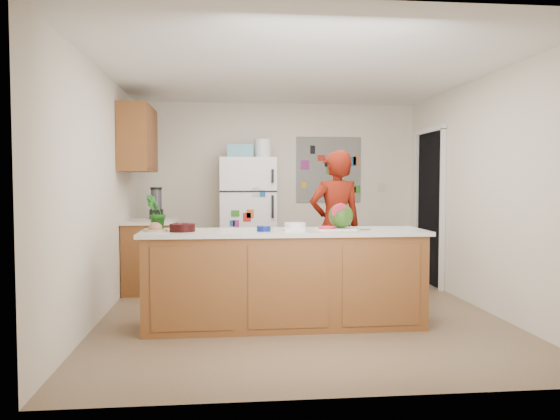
{
  "coord_description": "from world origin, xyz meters",
  "views": [
    {
      "loc": [
        -0.77,
        -5.6,
        1.38
      ],
      "look_at": [
        -0.17,
        0.2,
        1.07
      ],
      "focal_mm": 35.0,
      "sensor_mm": 36.0,
      "label": 1
    }
  ],
  "objects": [
    {
      "name": "person",
      "position": [
        0.52,
        0.61,
        0.87
      ],
      "size": [
        0.7,
        0.52,
        1.74
      ],
      "primitive_type": "imported",
      "rotation": [
        0.0,
        0.0,
        3.32
      ],
      "color": "maroon",
      "rests_on": "floor"
    },
    {
      "name": "cherry_bowl",
      "position": [
        -1.15,
        -0.54,
        0.96
      ],
      "size": [
        0.28,
        0.28,
        0.07
      ],
      "primitive_type": "cylinder",
      "rotation": [
        0.0,
        0.0,
        0.22
      ],
      "color": "black",
      "rests_on": "peninsula_top"
    },
    {
      "name": "peninsula_base",
      "position": [
        -0.2,
        -0.5,
        0.44
      ],
      "size": [
        2.6,
        0.62,
        0.88
      ],
      "primitive_type": "cube",
      "color": "brown",
      "rests_on": "floor"
    },
    {
      "name": "floor",
      "position": [
        0.0,
        0.0,
        -0.01
      ],
      "size": [
        4.0,
        4.5,
        0.02
      ],
      "primitive_type": "cube",
      "color": "brown",
      "rests_on": "ground"
    },
    {
      "name": "wall_right",
      "position": [
        2.01,
        0.0,
        1.25
      ],
      "size": [
        0.02,
        4.5,
        2.5
      ],
      "primitive_type": "cube",
      "color": "beige",
      "rests_on": "ground"
    },
    {
      "name": "cobalt_bowl",
      "position": [
        -0.4,
        -0.6,
        0.95
      ],
      "size": [
        0.15,
        0.15,
        0.05
      ],
      "primitive_type": "cylinder",
      "rotation": [
        0.0,
        0.0,
        0.15
      ],
      "color": "navy",
      "rests_on": "peninsula_top"
    },
    {
      "name": "blender_appliance",
      "position": [
        -1.64,
        1.57,
        1.09
      ],
      "size": [
        0.14,
        0.14,
        0.38
      ],
      "primitive_type": "cylinder",
      "color": "black",
      "rests_on": "side_counter_top"
    },
    {
      "name": "fridge_top_bin",
      "position": [
        -0.55,
        1.88,
        1.79
      ],
      "size": [
        0.35,
        0.28,
        0.18
      ],
      "primitive_type": "cube",
      "color": "#5999B2",
      "rests_on": "refrigerator"
    },
    {
      "name": "refrigerator",
      "position": [
        -0.45,
        1.88,
        0.85
      ],
      "size": [
        0.75,
        0.7,
        1.7
      ],
      "primitive_type": "cube",
      "color": "silver",
      "rests_on": "floor"
    },
    {
      "name": "keys",
      "position": [
        0.56,
        -0.57,
        0.93
      ],
      "size": [
        0.09,
        0.05,
        0.01
      ],
      "primitive_type": "cube",
      "rotation": [
        0.0,
        0.0,
        0.14
      ],
      "color": "slate",
      "rests_on": "peninsula_top"
    },
    {
      "name": "wall_back",
      "position": [
        0.0,
        2.26,
        1.25
      ],
      "size": [
        4.0,
        0.02,
        2.5
      ],
      "primitive_type": "cube",
      "color": "beige",
      "rests_on": "ground"
    },
    {
      "name": "peninsula_top",
      "position": [
        -0.2,
        -0.5,
        0.9
      ],
      "size": [
        2.68,
        0.7,
        0.04
      ],
      "primitive_type": "cube",
      "color": "silver",
      "rests_on": "peninsula_base"
    },
    {
      "name": "side_counter_top",
      "position": [
        -1.69,
        1.35,
        0.88
      ],
      "size": [
        0.64,
        0.84,
        0.04
      ],
      "primitive_type": "cube",
      "color": "silver",
      "rests_on": "side_counter_base"
    },
    {
      "name": "watermelon_slice",
      "position": [
        0.2,
        -0.51,
        0.94
      ],
      "size": [
        0.15,
        0.15,
        0.02
      ],
      "primitive_type": "cylinder",
      "color": "#CB2649",
      "rests_on": "cutting_board"
    },
    {
      "name": "side_counter_base",
      "position": [
        -1.69,
        1.35,
        0.43
      ],
      "size": [
        0.6,
        0.8,
        0.86
      ],
      "primitive_type": "cube",
      "color": "brown",
      "rests_on": "floor"
    },
    {
      "name": "white_bowl",
      "position": [
        -0.09,
        -0.38,
        0.95
      ],
      "size": [
        0.23,
        0.23,
        0.06
      ],
      "primitive_type": "cylinder",
      "rotation": [
        0.0,
        0.0,
        0.1
      ],
      "color": "white",
      "rests_on": "peninsula_top"
    },
    {
      "name": "doorway",
      "position": [
        1.99,
        1.45,
        1.02
      ],
      "size": [
        0.03,
        0.85,
        2.04
      ],
      "primitive_type": "cube",
      "color": "black",
      "rests_on": "ground"
    },
    {
      "name": "potted_plant",
      "position": [
        -1.4,
        -0.45,
        1.09
      ],
      "size": [
        0.24,
        0.22,
        0.34
      ],
      "primitive_type": "imported",
      "rotation": [
        0.0,
        0.0,
        3.67
      ],
      "color": "#113D10",
      "rests_on": "peninsula_top"
    },
    {
      "name": "watermelon",
      "position": [
        0.35,
        -0.44,
        1.05
      ],
      "size": [
        0.24,
        0.24,
        0.24
      ],
      "primitive_type": "sphere",
      "color": "#295D0E",
      "rests_on": "cutting_board"
    },
    {
      "name": "cutting_board",
      "position": [
        0.29,
        -0.46,
        0.93
      ],
      "size": [
        0.37,
        0.29,
        0.01
      ],
      "primitive_type": "cube",
      "rotation": [
        0.0,
        0.0,
        0.04
      ],
      "color": "white",
      "rests_on": "peninsula_top"
    },
    {
      "name": "wall_left",
      "position": [
        -2.01,
        0.0,
        1.25
      ],
      "size": [
        0.02,
        4.5,
        2.5
      ],
      "primitive_type": "cube",
      "color": "beige",
      "rests_on": "ground"
    },
    {
      "name": "plate",
      "position": [
        -1.4,
        -0.48,
        0.93
      ],
      "size": [
        0.29,
        0.29,
        0.02
      ],
      "primitive_type": "cylinder",
      "rotation": [
        0.0,
        0.0,
        0.36
      ],
      "color": "tan",
      "rests_on": "peninsula_top"
    },
    {
      "name": "ceiling",
      "position": [
        0.0,
        0.0,
        2.51
      ],
      "size": [
        4.0,
        4.5,
        0.02
      ],
      "primitive_type": "cube",
      "color": "white",
      "rests_on": "wall_back"
    },
    {
      "name": "photo_collage",
      "position": [
        0.75,
        2.24,
        1.55
      ],
      "size": [
        0.95,
        0.01,
        0.95
      ],
      "primitive_type": "cube",
      "color": "slate",
      "rests_on": "wall_back"
    },
    {
      "name": "upper_cabinets",
      "position": [
        -1.82,
        1.3,
        1.9
      ],
      "size": [
        0.35,
        1.0,
        0.8
      ],
      "primitive_type": "cube",
      "color": "brown",
      "rests_on": "wall_left"
    },
    {
      "name": "paper_towel",
      "position": [
        -0.12,
        -0.55,
        0.93
      ],
      "size": [
        0.2,
        0.19,
        0.02
      ],
      "primitive_type": "cube",
      "rotation": [
        0.0,
        0.0,
        0.11
      ],
      "color": "silver",
      "rests_on": "peninsula_top"
    }
  ]
}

